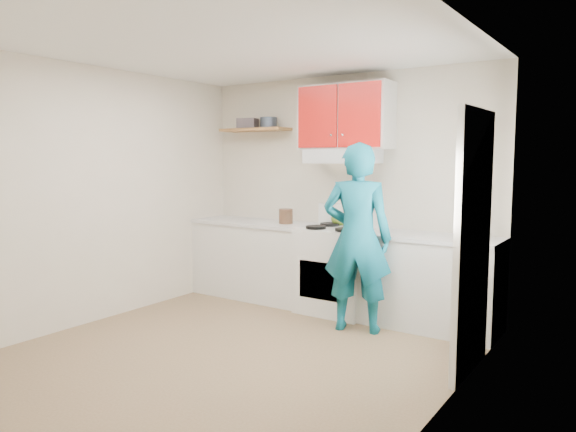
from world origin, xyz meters
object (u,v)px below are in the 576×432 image
Objects in this scene: stove at (337,270)px; kettle at (339,219)px; crock at (286,217)px; person at (357,238)px; tin at (269,123)px.

stove is 0.59m from kettle.
stove is 5.01× the size of kettle.
crock is 0.11× the size of person.
kettle reaches higher than stove.
crock is (-0.70, 0.03, 0.54)m from stove.
stove is 0.80m from person.
person is at bearing -44.15° from stove.
kettle is at bearing 1.68° from tin.
person is at bearing -23.21° from tin.
kettle is at bearing 114.43° from stove.
stove is at bearing -10.69° from tin.
stove is 0.88m from crock.
crock reaches higher than kettle.
stove is at bearing -83.43° from kettle.
tin reaches higher than person.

